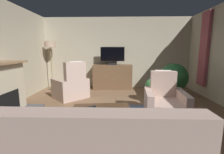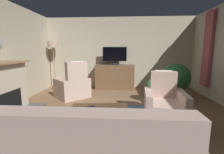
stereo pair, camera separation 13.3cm
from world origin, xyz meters
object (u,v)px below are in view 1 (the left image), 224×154
object	(u,v)px
tv_remote	(92,107)
armchair_beside_cabinet	(165,105)
armchair_angled_to_table	(71,87)
television	(113,55)
tv_cabinet	(113,77)
floor_lamp	(50,50)
potted_plant_leafy_by_curtain	(153,90)
cat	(43,122)
potted_plant_tall_palm_by_window	(174,78)
coffee_table	(101,110)

from	to	relation	value
tv_remote	armchair_beside_cabinet	world-z (taller)	armchair_beside_cabinet
armchair_angled_to_table	television	bearing A→B (deg)	43.71
armchair_angled_to_table	armchair_beside_cabinet	bearing A→B (deg)	-32.06
tv_remote	tv_cabinet	bearing A→B (deg)	-132.55
tv_cabinet	armchair_beside_cabinet	xyz separation A→B (m)	(1.20, -2.82, -0.12)
tv_cabinet	tv_remote	xyz separation A→B (m)	(-0.31, -3.25, -0.02)
tv_remote	armchair_angled_to_table	xyz separation A→B (m)	(-0.96, 1.98, -0.09)
television	floor_lamp	world-z (taller)	floor_lamp
tv_remote	armchair_beside_cabinet	bearing A→B (deg)	158.91
television	potted_plant_leafy_by_curtain	xyz separation A→B (m)	(1.23, -1.54, -0.95)
television	cat	world-z (taller)	television
tv_remote	floor_lamp	xyz separation A→B (m)	(-2.06, 3.14, 1.08)
armchair_angled_to_table	cat	size ratio (longest dim) A/B	1.91
tv_cabinet	armchair_angled_to_table	bearing A→B (deg)	-135.07
armchair_beside_cabinet	potted_plant_leafy_by_curtain	xyz separation A→B (m)	(0.03, 1.23, 0.04)
tv_cabinet	armchair_beside_cabinet	distance (m)	3.06
tv_cabinet	armchair_beside_cabinet	world-z (taller)	armchair_beside_cabinet
potted_plant_tall_palm_by_window	floor_lamp	xyz separation A→B (m)	(-4.30, 1.12, 0.88)
television	floor_lamp	size ratio (longest dim) A/B	0.49
tv_cabinet	television	distance (m)	0.87
tv_cabinet	floor_lamp	bearing A→B (deg)	-177.39
television	cat	xyz separation A→B (m)	(-1.30, -3.14, -1.23)
armchair_beside_cabinet	cat	world-z (taller)	armchair_beside_cabinet
potted_plant_leafy_by_curtain	floor_lamp	bearing A→B (deg)	157.59
tv_remote	floor_lamp	bearing A→B (deg)	-93.89
tv_cabinet	armchair_beside_cabinet	size ratio (longest dim) A/B	1.43
tv_cabinet	armchair_angled_to_table	xyz separation A→B (m)	(-1.27, -1.27, -0.10)
tv_remote	cat	distance (m)	1.05
potted_plant_tall_palm_by_window	cat	size ratio (longest dim) A/B	1.70
armchair_angled_to_table	potted_plant_leafy_by_curtain	size ratio (longest dim) A/B	1.75
tv_cabinet	floor_lamp	xyz separation A→B (m)	(-2.37, -0.11, 1.07)
floor_lamp	armchair_beside_cabinet	bearing A→B (deg)	-37.25
tv_cabinet	floor_lamp	size ratio (longest dim) A/B	0.82
armchair_beside_cabinet	cat	xyz separation A→B (m)	(-2.49, -0.37, -0.24)
floor_lamp	armchair_angled_to_table	bearing A→B (deg)	-46.74
armchair_angled_to_table	potted_plant_tall_palm_by_window	size ratio (longest dim) A/B	1.12
coffee_table	potted_plant_leafy_by_curtain	distance (m)	2.15
potted_plant_tall_palm_by_window	cat	xyz separation A→B (m)	(-3.23, -1.96, -0.56)
tv_cabinet	potted_plant_tall_palm_by_window	distance (m)	2.30
coffee_table	armchair_angled_to_table	size ratio (longest dim) A/B	0.90
armchair_beside_cabinet	potted_plant_leafy_by_curtain	bearing A→B (deg)	88.54
armchair_angled_to_table	armchair_beside_cabinet	world-z (taller)	armchair_angled_to_table
coffee_table	cat	xyz separation A→B (m)	(-1.17, 0.07, -0.29)
tv_remote	armchair_angled_to_table	world-z (taller)	armchair_angled_to_table
television	cat	bearing A→B (deg)	-112.44
tv_cabinet	floor_lamp	world-z (taller)	floor_lamp
armchair_beside_cabinet	potted_plant_leafy_by_curtain	world-z (taller)	armchair_beside_cabinet
potted_plant_leafy_by_curtain	potted_plant_tall_palm_by_window	bearing A→B (deg)	26.92
television	armchair_angled_to_table	world-z (taller)	television
television	floor_lamp	xyz separation A→B (m)	(-2.37, -0.06, 0.20)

